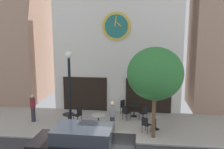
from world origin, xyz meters
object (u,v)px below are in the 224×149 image
at_px(cafe_table_rightmost, 98,118).
at_px(cafe_chair_near_lamp, 144,112).
at_px(parked_car_black, 83,145).
at_px(street_lamp, 70,92).
at_px(cafe_chair_corner, 146,124).
at_px(cafe_table_center_right, 69,118).
at_px(cafe_chair_facing_street, 126,112).
at_px(street_tree, 155,74).
at_px(pedestrian_grey, 112,116).
at_px(pedestrian_maroon, 33,108).
at_px(cafe_table_center, 156,120).
at_px(cafe_table_leftmost, 134,109).
at_px(cafe_chair_by_entrance, 124,106).
at_px(cafe_chair_near_tree, 78,114).

distance_m(cafe_table_rightmost, cafe_chair_near_lamp, 2.94).
bearing_deg(cafe_chair_near_lamp, parked_car_black, -116.32).
xyz_separation_m(street_lamp, cafe_chair_corner, (4.04, 0.27, -1.70)).
bearing_deg(cafe_chair_corner, cafe_table_center_right, 174.03).
xyz_separation_m(cafe_chair_facing_street, parked_car_black, (-1.43, -5.08, 0.23)).
bearing_deg(cafe_table_center_right, street_tree, -11.15).
distance_m(cafe_chair_near_lamp, pedestrian_grey, 2.52).
distance_m(pedestrian_maroon, parked_car_black, 5.87).
height_order(cafe_table_rightmost, cafe_table_center, cafe_table_rightmost).
height_order(street_tree, cafe_table_leftmost, street_tree).
height_order(cafe_table_center_right, cafe_table_rightmost, cafe_table_rightmost).
relative_size(street_tree, cafe_chair_facing_street, 5.17).
relative_size(cafe_chair_by_entrance, pedestrian_grey, 0.54).
relative_size(street_tree, cafe_chair_by_entrance, 5.17).
distance_m(cafe_table_leftmost, cafe_table_center, 2.31).
bearing_deg(cafe_table_leftmost, cafe_chair_near_lamp, -45.59).
bearing_deg(pedestrian_grey, cafe_table_center, 12.02).
bearing_deg(cafe_table_leftmost, cafe_chair_near_tree, -157.58).
distance_m(cafe_chair_corner, pedestrian_maroon, 6.80).
xyz_separation_m(cafe_table_center_right, cafe_chair_by_entrance, (2.97, 2.54, 0.02)).
relative_size(cafe_chair_by_entrance, parked_car_black, 0.21).
height_order(cafe_chair_corner, parked_car_black, parked_car_black).
bearing_deg(pedestrian_maroon, pedestrian_grey, -10.15).
distance_m(cafe_table_rightmost, cafe_table_leftmost, 2.84).
bearing_deg(cafe_table_center, cafe_chair_near_lamp, 116.09).
bearing_deg(cafe_chair_facing_street, pedestrian_grey, -109.12).
bearing_deg(cafe_table_center, cafe_chair_near_tree, 172.68).
bearing_deg(street_tree, cafe_table_rightmost, 163.41).
bearing_deg(parked_car_black, pedestrian_maroon, 134.27).
distance_m(street_lamp, cafe_table_center_right, 1.90).
bearing_deg(pedestrian_grey, cafe_chair_near_lamp, 46.55).
bearing_deg(parked_car_black, street_tree, 42.73).
bearing_deg(cafe_chair_near_tree, cafe_table_leftmost, 22.42).
distance_m(cafe_chair_facing_street, cafe_chair_by_entrance, 1.19).
bearing_deg(cafe_chair_near_tree, cafe_chair_facing_street, 13.64).
relative_size(cafe_table_center, cafe_chair_near_lamp, 0.84).
xyz_separation_m(cafe_table_center_right, cafe_table_rightmost, (1.74, -0.04, 0.05)).
bearing_deg(parked_car_black, cafe_chair_by_entrance, 78.99).
distance_m(cafe_table_rightmost, parked_car_black, 3.69).
bearing_deg(cafe_chair_near_lamp, cafe_table_rightmost, -150.37).
bearing_deg(cafe_chair_corner, cafe_table_leftmost, 105.63).
xyz_separation_m(street_lamp, cafe_chair_facing_street, (2.84, 2.10, -1.70)).
height_order(cafe_table_rightmost, parked_car_black, parked_car_black).
bearing_deg(cafe_chair_near_lamp, cafe_chair_facing_street, -177.30).
distance_m(cafe_chair_near_tree, parked_car_black, 4.62).
bearing_deg(cafe_table_rightmost, cafe_chair_near_tree, 151.64).
distance_m(cafe_table_center, parked_car_black, 4.98).
xyz_separation_m(cafe_chair_near_tree, pedestrian_maroon, (-2.74, -0.20, 0.33)).
height_order(cafe_chair_corner, pedestrian_grey, pedestrian_grey).
distance_m(cafe_chair_near_tree, pedestrian_maroon, 2.77).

